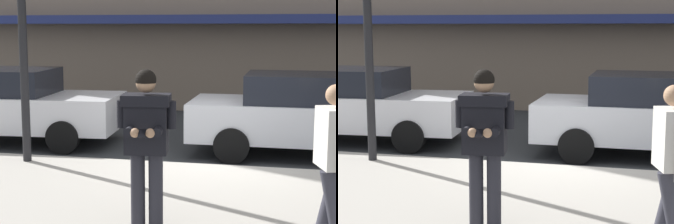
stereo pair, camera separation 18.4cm
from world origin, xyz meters
TOP-DOWN VIEW (x-y plane):
  - ground_plane at (0.00, 0.00)m, footprint 80.00×80.00m
  - curb_paint_line at (1.00, 0.05)m, footprint 28.00×0.12m
  - parked_sedan_near at (-4.48, 1.32)m, footprint 4.62×2.17m
  - parked_sedan_mid at (1.57, 1.37)m, footprint 4.50×1.93m
  - man_texting_on_phone at (-0.32, -3.39)m, footprint 0.65×0.61m
  - pedestrian_in_light_coat at (1.65, -3.50)m, footprint 0.40×0.58m

SIDE VIEW (x-z plane):
  - ground_plane at x=0.00m, z-range 0.00..0.00m
  - curb_paint_line at x=1.00m, z-range 0.00..0.01m
  - parked_sedan_near at x=-4.48m, z-range 0.02..1.56m
  - parked_sedan_mid at x=1.57m, z-range 0.02..1.56m
  - pedestrian_in_light_coat at x=1.65m, z-range 0.26..1.96m
  - man_texting_on_phone at x=-0.32m, z-range 0.35..2.15m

